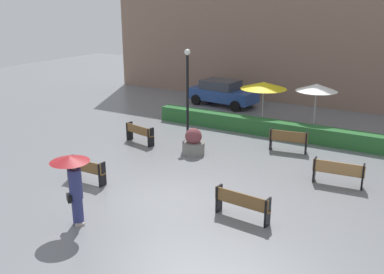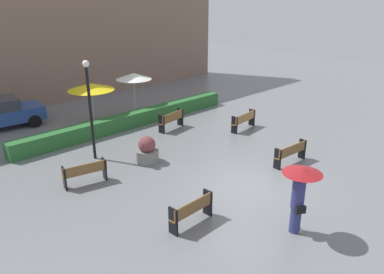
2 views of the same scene
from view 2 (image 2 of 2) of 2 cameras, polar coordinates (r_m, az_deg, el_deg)
ground_plane at (r=13.97m, az=8.23°, el=-7.51°), size 60.00×60.00×0.00m
bench_far_right at (r=19.52m, az=7.93°, el=2.62°), size 1.78×0.51×0.89m
bench_far_left at (r=14.31m, az=-15.97°, el=-5.13°), size 1.63×0.68×0.86m
bench_back_row at (r=19.37m, az=-3.10°, el=2.72°), size 1.66×0.62×0.94m
bench_near_left at (r=11.51m, az=0.01°, el=-11.04°), size 1.61×0.39×0.87m
bench_near_right at (r=15.93m, az=14.85°, el=-2.25°), size 1.78×0.46×0.87m
pedestrian_with_umbrella at (r=11.12m, az=16.06°, el=-7.61°), size 1.12×1.12×2.12m
planter_pot at (r=15.70m, az=-6.83°, el=-2.15°), size 0.95×0.95×1.14m
lamp_post at (r=15.81m, az=-15.32°, el=5.32°), size 0.28×0.28×4.19m
patio_umbrella_yellow at (r=20.27m, az=-15.12°, el=7.40°), size 2.39×2.39×2.28m
patio_umbrella_white at (r=21.64m, az=-8.85°, el=9.13°), size 2.00×2.00×2.44m
hedge_strip at (r=20.09m, az=-9.16°, el=2.62°), size 12.75×0.70×0.76m
building_facade at (r=25.39m, az=-22.09°, el=17.25°), size 28.00×1.20×11.19m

